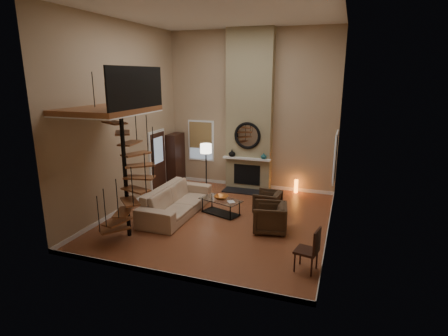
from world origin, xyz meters
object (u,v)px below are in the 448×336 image
(accent_lamp, at_px, (296,186))
(coffee_table, at_px, (221,205))
(side_chair, at_px, (311,248))
(floor_lamp, at_px, (206,152))
(armchair_far, at_px, (273,218))
(sofa, at_px, (176,201))
(armchair_near, at_px, (270,203))
(hutch, at_px, (176,158))

(accent_lamp, bearing_deg, coffee_table, -124.13)
(side_chair, bearing_deg, floor_lamp, 133.80)
(armchair_far, distance_m, floor_lamp, 3.92)
(sofa, relative_size, coffee_table, 2.12)
(sofa, height_order, armchair_far, sofa)
(armchair_near, xyz_separation_m, coffee_table, (-1.36, -0.47, -0.07))
(armchair_far, relative_size, accent_lamp, 1.91)
(accent_lamp, bearing_deg, floor_lamp, -163.45)
(armchair_far, bearing_deg, side_chair, 22.91)
(armchair_near, bearing_deg, side_chair, 30.22)
(hutch, bearing_deg, accent_lamp, 2.81)
(sofa, distance_m, coffee_table, 1.31)
(armchair_far, bearing_deg, hutch, -135.94)
(armchair_far, xyz_separation_m, side_chair, (1.14, -1.74, 0.17))
(accent_lamp, bearing_deg, hutch, -177.19)
(sofa, relative_size, floor_lamp, 1.68)
(side_chair, bearing_deg, accent_lamp, 101.41)
(coffee_table, height_order, accent_lamp, accent_lamp)
(sofa, height_order, side_chair, side_chair)
(coffee_table, relative_size, side_chair, 1.40)
(armchair_near, height_order, armchair_far, armchair_far)
(sofa, height_order, floor_lamp, floor_lamp)
(coffee_table, xyz_separation_m, floor_lamp, (-1.18, 1.79, 1.13))
(floor_lamp, xyz_separation_m, side_chair, (4.02, -4.19, -0.89))
(armchair_far, distance_m, accent_lamp, 3.34)
(coffee_table, distance_m, accent_lamp, 3.23)
(armchair_far, distance_m, coffee_table, 1.82)
(accent_lamp, bearing_deg, side_chair, -78.59)
(sofa, bearing_deg, floor_lamp, -1.39)
(accent_lamp, xyz_separation_m, side_chair, (1.02, -5.08, 0.28))
(coffee_table, distance_m, side_chair, 3.73)
(sofa, relative_size, armchair_near, 3.84)
(armchair_far, distance_m, side_chair, 2.09)
(accent_lamp, relative_size, side_chair, 0.47)
(armchair_near, distance_m, accent_lamp, 2.26)
(floor_lamp, bearing_deg, accent_lamp, 16.55)
(armchair_near, xyz_separation_m, floor_lamp, (-2.54, 1.32, 1.06))
(armchair_far, xyz_separation_m, accent_lamp, (0.12, 3.34, -0.10))
(armchair_far, height_order, coffee_table, armchair_far)
(hutch, xyz_separation_m, coffee_table, (2.68, -2.46, -0.67))
(armchair_near, bearing_deg, coffee_table, -68.14)
(hutch, relative_size, accent_lamp, 4.06)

